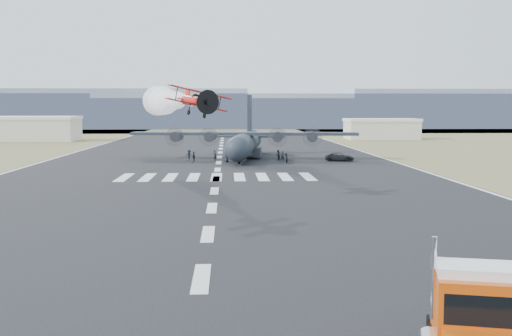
{
  "coord_description": "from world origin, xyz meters",
  "views": [
    {
      "loc": [
        1.4,
        -33.52,
        9.06
      ],
      "look_at": [
        3.82,
        20.01,
        4.0
      ],
      "focal_mm": 45.0,
      "sensor_mm": 36.0,
      "label": 1
    }
  ],
  "objects": [
    {
      "name": "semi_truck",
      "position": [
        9.66,
        -13.28,
        1.94
      ],
      "size": [
        4.7,
        8.97,
        3.94
      ],
      "rotation": [
        0.0,
        0.0,
        -0.26
      ],
      "color": "black",
      "rests_on": "ground"
    },
    {
      "name": "crew_d",
      "position": [
        -4.13,
        72.9,
        0.9
      ],
      "size": [
        0.63,
        1.1,
        1.8
      ],
      "primitive_type": "imported",
      "rotation": [
        0.0,
        0.0,
        4.63
      ],
      "color": "black",
      "rests_on": "ground"
    },
    {
      "name": "hangar_left",
      "position": [
        -52.0,
        145.0,
        3.41
      ],
      "size": [
        24.5,
        14.5,
        6.7
      ],
      "color": "beige",
      "rests_on": "ground"
    },
    {
      "name": "ground",
      "position": [
        0.0,
        0.0,
        0.0
      ],
      "size": [
        500.0,
        500.0,
        0.0
      ],
      "primitive_type": "plane",
      "color": "black",
      "rests_on": "ground"
    },
    {
      "name": "crew_f",
      "position": [
        3.63,
        72.61,
        0.94
      ],
      "size": [
        1.81,
        1.34,
        1.89
      ],
      "primitive_type": "imported",
      "rotation": [
        0.0,
        0.0,
        3.64
      ],
      "color": "black",
      "rests_on": "ground"
    },
    {
      "name": "hangar_right",
      "position": [
        46.0,
        150.0,
        3.01
      ],
      "size": [
        20.5,
        12.5,
        5.9
      ],
      "color": "beige",
      "rests_on": "ground"
    },
    {
      "name": "crew_a",
      "position": [
        10.85,
        75.02,
        0.84
      ],
      "size": [
        0.63,
        0.52,
        1.69
      ],
      "primitive_type": "imported",
      "rotation": [
        0.0,
        0.0,
        6.26
      ],
      "color": "black",
      "rests_on": "ground"
    },
    {
      "name": "ridge_seg_f",
      "position": [
        130.0,
        260.0,
        8.5
      ],
      "size": [
        150.0,
        50.0,
        17.0
      ],
      "primitive_type": "cube",
      "color": "gray",
      "rests_on": "ground"
    },
    {
      "name": "ridge_seg_c",
      "position": [
        -65.0,
        260.0,
        8.5
      ],
      "size": [
        150.0,
        50.0,
        17.0
      ],
      "primitive_type": "cube",
      "color": "gray",
      "rests_on": "ground"
    },
    {
      "name": "crew_c",
      "position": [
        -5.13,
        76.53,
        0.92
      ],
      "size": [
        1.24,
        0.66,
        1.84
      ],
      "primitive_type": "imported",
      "rotation": [
        0.0,
        0.0,
        0.1
      ],
      "color": "black",
      "rests_on": "ground"
    },
    {
      "name": "crew_e",
      "position": [
        1.3,
        72.97,
        0.92
      ],
      "size": [
        0.94,
        1.05,
        1.83
      ],
      "primitive_type": "imported",
      "rotation": [
        0.0,
        0.0,
        5.27
      ],
      "color": "black",
      "rests_on": "ground"
    },
    {
      "name": "scrub_far",
      "position": [
        0.0,
        230.0,
        0.0
      ],
      "size": [
        500.0,
        80.0,
        0.0
      ],
      "primitive_type": "cube",
      "color": "olive",
      "rests_on": "ground"
    },
    {
      "name": "support_vehicle",
      "position": [
        20.5,
        74.21,
        0.68
      ],
      "size": [
        5.27,
        3.24,
        1.36
      ],
      "primitive_type": "imported",
      "rotation": [
        0.0,
        0.0,
        1.36
      ],
      "color": "black",
      "rests_on": "ground"
    },
    {
      "name": "crew_b",
      "position": [
        10.16,
        76.46,
        0.9
      ],
      "size": [
        1.0,
        1.0,
        1.79
      ],
      "primitive_type": "imported",
      "rotation": [
        0.0,
        0.0,
        3.93
      ],
      "color": "black",
      "rests_on": "ground"
    },
    {
      "name": "crew_g",
      "position": [
        -0.69,
        75.95,
        0.91
      ],
      "size": [
        0.85,
        0.86,
        1.83
      ],
      "primitive_type": "imported",
      "rotation": [
        0.0,
        0.0,
        2.32
      ],
      "color": "black",
      "rests_on": "ground"
    },
    {
      "name": "crew_h",
      "position": [
        11.03,
        70.93,
        0.81
      ],
      "size": [
        0.71,
        0.9,
        1.61
      ],
      "primitive_type": "imported",
      "rotation": [
        0.0,
        0.0,
        4.39
      ],
      "color": "black",
      "rests_on": "ground"
    },
    {
      "name": "smoke_trail",
      "position": [
        -7.02,
        54.11,
        9.98
      ],
      "size": [
        8.37,
        27.79,
        4.22
      ],
      "rotation": [
        0.0,
        0.0,
        0.23
      ],
      "color": "white"
    },
    {
      "name": "ridge_seg_e",
      "position": [
        65.0,
        260.0,
        7.5
      ],
      "size": [
        150.0,
        50.0,
        15.0
      ],
      "primitive_type": "cube",
      "color": "gray",
      "rests_on": "ground"
    },
    {
      "name": "aerobatic_biplane",
      "position": [
        -1.67,
        31.05,
        9.79
      ],
      "size": [
        6.67,
        6.22,
        3.18
      ],
      "rotation": [
        0.0,
        0.2,
        0.23
      ],
      "color": "red"
    },
    {
      "name": "runway_markings",
      "position": [
        0.0,
        60.0,
        0.01
      ],
      "size": [
        60.0,
        260.0,
        0.01
      ],
      "primitive_type": null,
      "color": "silver",
      "rests_on": "ground"
    },
    {
      "name": "ridge_seg_d",
      "position": [
        0.0,
        260.0,
        6.5
      ],
      "size": [
        150.0,
        50.0,
        13.0
      ],
      "primitive_type": "cube",
      "color": "gray",
      "rests_on": "ground"
    },
    {
      "name": "transport_aircraft",
      "position": [
        4.64,
        81.44,
        2.98
      ],
      "size": [
        40.06,
        32.9,
        11.55
      ],
      "rotation": [
        0.0,
        0.0,
        -0.11
      ],
      "color": "#1F252E",
      "rests_on": "ground"
    }
  ]
}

